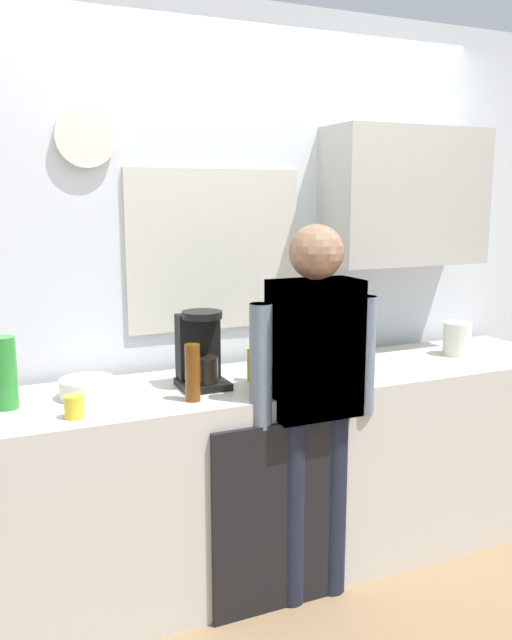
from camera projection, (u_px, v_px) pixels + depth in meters
ground_plane at (311, 594)px, 2.86m from camera, size 8.00×8.00×0.00m
kitchen_counter at (281, 471)px, 3.05m from camera, size 2.98×0.64×0.91m
dishwasher_panel at (277, 519)px, 2.69m from camera, size 0.56×0.02×0.82m
back_wall_assembly at (265, 268)px, 3.29m from camera, size 4.58×0.42×2.60m
coffee_maker at (200, 353)px, 2.79m from camera, size 0.20×0.20×0.33m
bottle_olive_oil at (329, 335)px, 3.26m from camera, size 0.06×0.06×0.25m
bottle_amber_beer at (193, 373)px, 2.60m from camera, size 0.06×0.06×0.23m
bottle_green_wine at (365, 332)px, 3.21m from camera, size 0.07×0.07×0.30m
bottle_clear_soda at (5, 373)px, 2.50m from camera, size 0.09×0.09×0.28m
bottle_dark_sauce at (302, 345)px, 3.20m from camera, size 0.06×0.06×0.18m
bottle_red_vinegar at (8, 369)px, 2.67m from camera, size 0.06×0.06×0.22m
cup_yellow_cup at (74, 407)px, 2.40m from camera, size 0.07×0.07×0.08m
mixing_bowl at (87, 388)px, 2.65m from camera, size 0.22×0.22×0.08m
potted_plant at (271, 360)px, 2.74m from camera, size 0.15×0.15×0.23m
dish_soap at (253, 364)px, 2.88m from camera, size 0.06×0.06×0.18m
storage_canister at (457, 339)px, 3.36m from camera, size 0.14×0.14×0.17m
person_at_sink at (314, 385)px, 2.69m from camera, size 0.57×0.22×1.60m
person_guest at (314, 385)px, 2.69m from camera, size 0.57×0.22×1.60m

